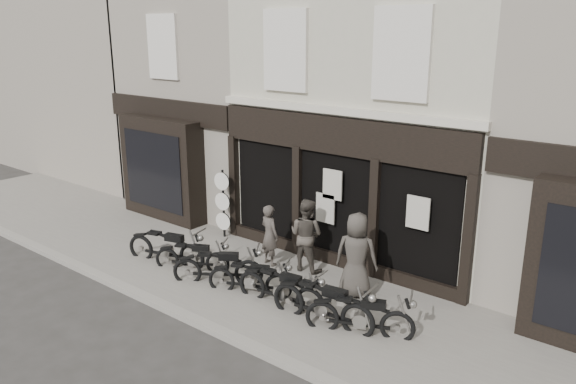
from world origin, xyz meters
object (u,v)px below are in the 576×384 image
Objects in this scene: motorcycle_4 at (281,291)px; motorcycle_1 at (193,259)px; man_right at (356,255)px; advert_sign_post at (223,207)px; motorcycle_6 at (361,319)px; motorcycle_3 at (251,281)px; man_centre at (306,235)px; motorcycle_0 at (167,250)px; motorcycle_2 at (219,270)px; motorcycle_5 at (323,307)px; man_left at (270,235)px.

motorcycle_1 is at bearing 172.52° from motorcycle_4.
man_right reaches higher than motorcycle_1.
motorcycle_1 is 0.85× the size of advert_sign_post.
motorcycle_3 is at bearing 157.32° from motorcycle_6.
man_centre reaches higher than motorcycle_4.
motorcycle_0 is 1.19× the size of motorcycle_2.
man_centre reaches higher than motorcycle_5.
motorcycle_2 reaches higher than motorcycle_3.
motorcycle_0 reaches higher than motorcycle_1.
motorcycle_4 is 4.53m from advert_sign_post.
man_right is (2.66, -0.14, 0.19)m from man_left.
motorcycle_2 is at bearing 158.83° from motorcycle_3.
motorcycle_6 reaches higher than motorcycle_1.
motorcycle_2 is (1.90, 0.01, -0.03)m from motorcycle_0.
motorcycle_0 is 1.20× the size of motorcycle_3.
man_right reaches higher than motorcycle_2.
motorcycle_1 is 4.09m from motorcycle_5.
motorcycle_0 is 1.15× the size of man_right.
motorcycle_4 is at bearing -34.17° from motorcycle_2.
motorcycle_3 is 0.93m from motorcycle_4.
advert_sign_post reaches higher than motorcycle_1.
advert_sign_post reaches higher than motorcycle_0.
man_centre is (0.93, 0.31, 0.13)m from man_left.
motorcycle_2 is at bearing -33.76° from motorcycle_1.
motorcycle_0 is 1.09× the size of motorcycle_6.
man_centre is 1.79m from man_right.
motorcycle_2 is at bearing 175.03° from motorcycle_4.
motorcycle_4 is 1.40× the size of man_left.
motorcycle_1 is 4.91m from motorcycle_6.
motorcycle_4 is 1.14× the size of man_right.
motorcycle_2 is 0.79× the size of motorcycle_5.
advert_sign_post reaches higher than man_left.
man_centre is 0.94× the size of man_right.
motorcycle_6 is at bearing -4.66° from motorcycle_4.
man_right reaches higher than motorcycle_5.
motorcycle_2 is at bearing 91.42° from man_left.
motorcycle_0 is 1.06× the size of advert_sign_post.
motorcycle_5 is 1.13× the size of advert_sign_post.
motorcycle_5 is at bearing 161.77° from man_left.
motorcycle_0 is 5.06m from man_right.
advert_sign_post reaches higher than motorcycle_5.
motorcycle_5 is 0.83m from motorcycle_6.
motorcycle_2 is 0.92× the size of motorcycle_6.
man_left is at bearing 131.17° from motorcycle_4.
advert_sign_post is at bearing -4.74° from man_left.
motorcycle_2 is at bearing 158.15° from motorcycle_6.
motorcycle_4 is 1.84m from man_right.
man_left is 0.98m from man_centre.
motorcycle_4 is (2.93, -0.07, 0.05)m from motorcycle_1.
man_left reaches higher than motorcycle_5.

